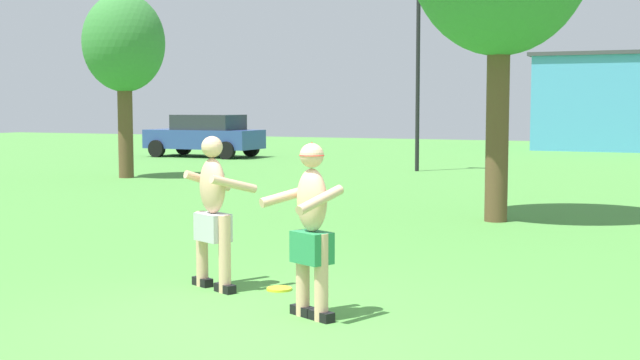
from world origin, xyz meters
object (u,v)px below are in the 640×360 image
(player_with_cap, at_px, (311,223))
(lamp_post, at_px, (418,55))
(tree_behind_players, at_px, (124,45))
(car_blue_far_end, at_px, (205,135))
(frisbee, at_px, (279,289))
(player_in_gray, at_px, (213,209))

(player_with_cap, xyz_separation_m, lamp_post, (-4.28, 17.14, 2.52))
(tree_behind_players, bearing_deg, lamp_post, 39.24)
(car_blue_far_end, relative_size, tree_behind_players, 0.88)
(lamp_post, distance_m, tree_behind_players, 8.39)
(frisbee, xyz_separation_m, car_blue_far_end, (-12.77, 19.55, 0.81))
(player_in_gray, relative_size, tree_behind_players, 0.33)
(player_with_cap, xyz_separation_m, player_in_gray, (-1.47, 0.73, -0.02))
(car_blue_far_end, xyz_separation_m, tree_behind_players, (2.79, -8.68, 2.71))
(player_in_gray, distance_m, frisbee, 1.10)
(lamp_post, relative_size, tree_behind_players, 1.13)
(car_blue_far_end, bearing_deg, frisbee, -56.85)
(lamp_post, bearing_deg, player_in_gray, -80.28)
(lamp_post, bearing_deg, frisbee, -77.88)
(player_in_gray, relative_size, car_blue_far_end, 0.38)
(frisbee, distance_m, car_blue_far_end, 23.37)
(car_blue_far_end, relative_size, lamp_post, 0.78)
(car_blue_far_end, bearing_deg, player_with_cap, -56.50)
(player_in_gray, height_order, car_blue_far_end, player_in_gray)
(player_with_cap, height_order, car_blue_far_end, player_with_cap)
(frisbee, bearing_deg, tree_behind_players, 132.53)
(player_with_cap, distance_m, frisbee, 1.53)
(player_in_gray, relative_size, lamp_post, 0.30)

